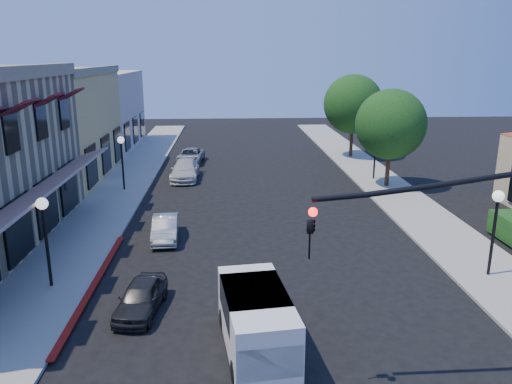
{
  "coord_description": "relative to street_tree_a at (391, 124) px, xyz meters",
  "views": [
    {
      "loc": [
        -1.77,
        -9.66,
        8.54
      ],
      "look_at": [
        -0.52,
        11.85,
        2.6
      ],
      "focal_mm": 35.0,
      "sensor_mm": 36.0,
      "label": 1
    }
  ],
  "objects": [
    {
      "name": "sidewalk_left",
      "position": [
        -17.55,
        5.0,
        -4.13
      ],
      "size": [
        3.5,
        50.0,
        0.12
      ],
      "primitive_type": "cube",
      "color": "gray",
      "rests_on": "ground"
    },
    {
      "name": "sidewalk_right",
      "position": [
        -0.05,
        5.0,
        -4.13
      ],
      "size": [
        3.5,
        50.0,
        0.12
      ],
      "primitive_type": "cube",
      "color": "gray",
      "rests_on": "ground"
    },
    {
      "name": "curb_red_strip",
      "position": [
        -15.7,
        -14.0,
        -4.19
      ],
      "size": [
        0.25,
        10.0,
        0.06
      ],
      "primitive_type": "cube",
      "color": "maroon",
      "rests_on": "ground"
    },
    {
      "name": "yellow_stucco_building",
      "position": [
        -24.3,
        4.0,
        -0.39
      ],
      "size": [
        10.0,
        12.0,
        7.6
      ],
      "primitive_type": "cube",
      "color": "tan",
      "rests_on": "ground"
    },
    {
      "name": "pink_stucco_building",
      "position": [
        -24.3,
        16.0,
        -0.69
      ],
      "size": [
        10.0,
        12.0,
        7.0
      ],
      "primitive_type": "cube",
      "color": "#D1A49E",
      "rests_on": "ground"
    },
    {
      "name": "street_tree_a",
      "position": [
        0.0,
        0.0,
        0.0
      ],
      "size": [
        4.56,
        4.56,
        6.48
      ],
      "color": "#342215",
      "rests_on": "ground"
    },
    {
      "name": "street_tree_b",
      "position": [
        0.0,
        10.0,
        0.35
      ],
      "size": [
        4.94,
        4.94,
        7.02
      ],
      "color": "#342215",
      "rests_on": "ground"
    },
    {
      "name": "lamppost_left_near",
      "position": [
        -17.3,
        -14.0,
        -1.46
      ],
      "size": [
        0.44,
        0.44,
        3.57
      ],
      "color": "black",
      "rests_on": "ground"
    },
    {
      "name": "lamppost_left_far",
      "position": [
        -17.3,
        0.0,
        -1.46
      ],
      "size": [
        0.44,
        0.44,
        3.57
      ],
      "color": "black",
      "rests_on": "ground"
    },
    {
      "name": "lamppost_right_near",
      "position": [
        -0.3,
        -14.0,
        -1.46
      ],
      "size": [
        0.44,
        0.44,
        3.57
      ],
      "color": "black",
      "rests_on": "ground"
    },
    {
      "name": "lamppost_right_far",
      "position": [
        -0.3,
        2.0,
        -1.46
      ],
      "size": [
        0.44,
        0.44,
        3.57
      ],
      "color": "black",
      "rests_on": "ground"
    },
    {
      "name": "white_van",
      "position": [
        -9.79,
        -18.56,
        -3.12
      ],
      "size": [
        2.29,
        4.37,
        1.85
      ],
      "color": "white",
      "rests_on": "ground"
    },
    {
      "name": "parked_car_a",
      "position": [
        -13.6,
        -16.0,
        -3.65
      ],
      "size": [
        1.69,
        3.35,
        1.09
      ],
      "primitive_type": "imported",
      "rotation": [
        0.0,
        0.0,
        -0.13
      ],
      "color": "black",
      "rests_on": "ground"
    },
    {
      "name": "parked_car_b",
      "position": [
        -13.6,
        -9.0,
        -3.64
      ],
      "size": [
        1.39,
        3.43,
        1.11
      ],
      "primitive_type": "imported",
      "rotation": [
        0.0,
        0.0,
        0.07
      ],
      "color": "#A4A8A9",
      "rests_on": "ground"
    },
    {
      "name": "parked_car_c",
      "position": [
        -13.6,
        3.0,
        -3.54
      ],
      "size": [
        1.91,
        4.55,
        1.31
      ],
      "primitive_type": "imported",
      "rotation": [
        0.0,
        0.0,
        -0.02
      ],
      "color": "silver",
      "rests_on": "ground"
    },
    {
      "name": "parked_car_d",
      "position": [
        -13.6,
        8.55,
        -3.62
      ],
      "size": [
        2.29,
        4.32,
        1.16
      ],
      "primitive_type": "imported",
      "rotation": [
        0.0,
        0.0,
        -0.09
      ],
      "color": "gray",
      "rests_on": "ground"
    }
  ]
}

